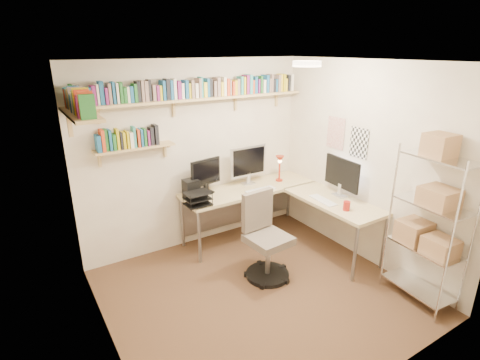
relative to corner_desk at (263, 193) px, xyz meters
name	(u,v)px	position (x,y,z in m)	size (l,w,h in m)	color
ground	(259,292)	(-0.70, -0.93, -0.76)	(3.20, 3.20, 0.00)	#402A1B
room_shell	(262,162)	(-0.69, -0.93, 0.79)	(3.24, 3.04, 2.52)	beige
wall_shelves	(170,101)	(-1.11, 0.37, 1.27)	(3.12, 1.09, 0.80)	tan
corner_desk	(263,193)	(0.00, 0.00, 0.00)	(2.04, 1.95, 1.33)	beige
office_chair	(265,242)	(-0.44, -0.67, -0.32)	(0.55, 0.56, 1.04)	black
wire_rack	(431,212)	(0.72, -1.93, 0.28)	(0.42, 0.77, 1.84)	silver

